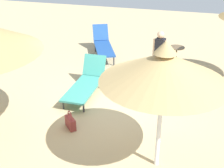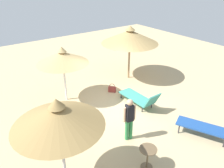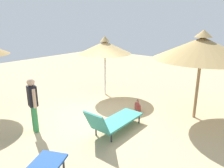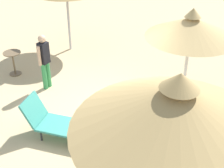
{
  "view_description": "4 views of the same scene",
  "coord_description": "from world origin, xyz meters",
  "views": [
    {
      "loc": [
        -1.89,
        6.3,
        3.9
      ],
      "look_at": [
        -0.06,
        0.29,
        0.83
      ],
      "focal_mm": 47.76,
      "sensor_mm": 36.0,
      "label": 1
    },
    {
      "loc": [
        -4.83,
        -6.43,
        5.18
      ],
      "look_at": [
        -0.04,
        0.15,
        1.04
      ],
      "focal_mm": 35.56,
      "sensor_mm": 36.0,
      "label": 2
    },
    {
      "loc": [
        4.36,
        -4.74,
        3.06
      ],
      "look_at": [
        0.23,
        0.26,
        1.12
      ],
      "focal_mm": 34.04,
      "sensor_mm": 36.0,
      "label": 3
    },
    {
      "loc": [
        5.79,
        2.15,
        4.67
      ],
      "look_at": [
        -0.56,
        0.1,
        0.63
      ],
      "focal_mm": 50.38,
      "sensor_mm": 36.0,
      "label": 4
    }
  ],
  "objects": [
    {
      "name": "parasol_umbrella_front",
      "position": [
        2.36,
        1.93,
        2.27
      ],
      "size": [
        2.9,
        2.9,
        2.81
      ],
      "color": "olive",
      "rests_on": "ground"
    },
    {
      "name": "lounge_chair_near_left",
      "position": [
        0.94,
        -0.54,
        0.36
      ],
      "size": [
        0.68,
        1.94,
        0.87
      ],
      "color": "teal",
      "rests_on": "ground"
    },
    {
      "name": "parasol_umbrella_far_right",
      "position": [
        -1.4,
        1.77,
        2.01
      ],
      "size": [
        2.17,
        2.17,
        2.48
      ],
      "color": "white",
      "rests_on": "ground"
    },
    {
      "name": "side_table_round",
      "position": [
        -1.21,
        -3.2,
        0.48
      ],
      "size": [
        0.51,
        0.51,
        0.72
      ],
      "color": "brown",
      "rests_on": "ground"
    },
    {
      "name": "person_standing_back",
      "position": [
        -0.83,
        -1.9,
        0.88
      ],
      "size": [
        0.43,
        0.27,
        1.57
      ],
      "color": "#338C4C",
      "rests_on": "ground"
    },
    {
      "name": "ground",
      "position": [
        0.0,
        0.0,
        -0.05
      ],
      "size": [
        24.0,
        24.0,
        0.1
      ],
      "primitive_type": "cube",
      "color": "tan"
    },
    {
      "name": "handbag",
      "position": [
        0.68,
        1.13,
        0.15
      ],
      "size": [
        0.35,
        0.35,
        0.44
      ],
      "color": "maroon",
      "rests_on": "ground"
    }
  ]
}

